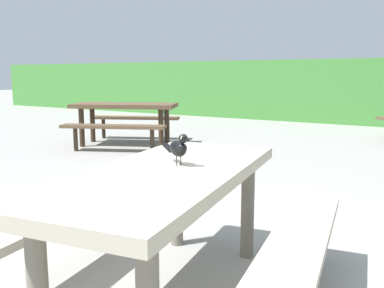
{
  "coord_description": "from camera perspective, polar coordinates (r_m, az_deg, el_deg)",
  "views": [
    {
      "loc": [
        1.38,
        -1.78,
        1.24
      ],
      "look_at": [
        0.1,
        0.29,
        0.84
      ],
      "focal_mm": 39.29,
      "sensor_mm": 36.0,
      "label": 1
    }
  ],
  "objects": [
    {
      "name": "picnic_table_foreground",
      "position": [
        2.31,
        -3.47,
        -7.9
      ],
      "size": [
        1.92,
        1.95,
        0.74
      ],
      "color": "#B2A893",
      "rests_on": "ground"
    },
    {
      "name": "bird_grackle",
      "position": [
        2.33,
        -1.8,
        -0.48
      ],
      "size": [
        0.27,
        0.16,
        0.18
      ],
      "color": "black",
      "rests_on": "picnic_table_foreground"
    },
    {
      "name": "picnic_table_far_centre",
      "position": [
        7.55,
        -9.1,
        4.06
      ],
      "size": [
        2.26,
        2.24,
        0.74
      ],
      "color": "brown",
      "rests_on": "ground"
    }
  ]
}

